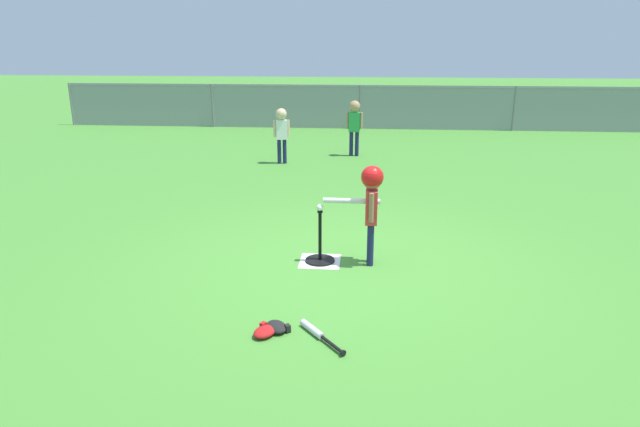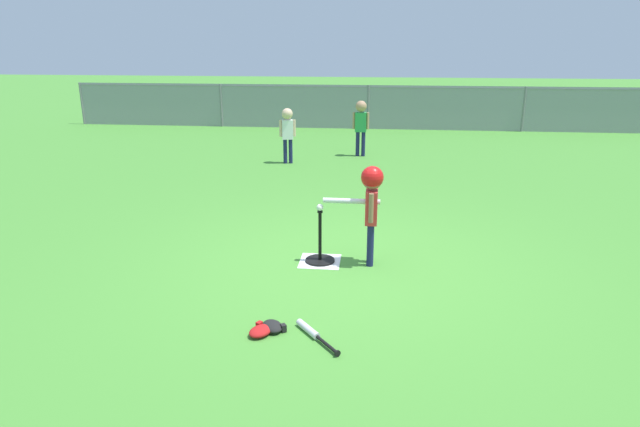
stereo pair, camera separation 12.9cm
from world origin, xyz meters
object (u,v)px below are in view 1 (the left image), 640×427
spare_bat_silver (316,332)px  glove_by_plate (265,331)px  batter_child (371,195)px  glove_near_bats (277,327)px  baseball_on_tee (320,207)px  batting_tee (320,254)px  fielder_deep_left (354,121)px  fielder_near_right (281,128)px

spare_bat_silver → glove_by_plate: 0.42m
batter_child → spare_bat_silver: size_ratio=2.17×
glove_near_bats → baseball_on_tee: bearing=81.5°
batting_tee → glove_near_bats: (-0.23, -1.53, -0.05)m
baseball_on_tee → batter_child: batter_child is taller
fielder_deep_left → glove_near_bats: size_ratio=4.16×
batter_child → fielder_near_right: size_ratio=1.02×
fielder_near_right → glove_by_plate: fielder_near_right is taller
spare_bat_silver → glove_near_bats: size_ratio=1.83×
fielder_near_right → glove_near_bats: fielder_near_right is taller
baseball_on_tee → fielder_deep_left: fielder_deep_left is taller
glove_near_bats → fielder_near_right: bearing=98.2°
fielder_deep_left → glove_near_bats: bearing=-93.5°
spare_bat_silver → fielder_near_right: bearing=101.0°
batting_tee → fielder_deep_left: 5.77m
fielder_near_right → glove_by_plate: 6.58m
batting_tee → glove_near_bats: bearing=-98.5°
glove_near_bats → spare_bat_silver: bearing=-9.3°
batting_tee → baseball_on_tee: (0.00, 0.00, 0.53)m
spare_bat_silver → glove_near_bats: (-0.34, 0.06, 0.01)m
batter_child → fielder_near_right: bearing=109.1°
glove_near_bats → batter_child: bearing=63.4°
spare_bat_silver → glove_by_plate: size_ratio=1.84×
batter_child → glove_by_plate: bearing=-117.9°
baseball_on_tee → glove_by_plate: size_ratio=0.27×
batting_tee → glove_near_bats: 1.55m
batting_tee → spare_bat_silver: 1.59m
baseball_on_tee → spare_bat_silver: 1.69m
fielder_near_right → glove_by_plate: (0.84, -6.50, -0.65)m
spare_bat_silver → glove_near_bats: glove_near_bats is taller
glove_by_plate → glove_near_bats: size_ratio=1.00×
batting_tee → spare_bat_silver: bearing=-86.2°
fielder_near_right → glove_near_bats: (0.93, -6.41, -0.65)m
fielder_deep_left → glove_near_bats: 7.31m
batter_child → fielder_near_right: batter_child is taller
batting_tee → fielder_deep_left: bearing=87.9°
batting_tee → batter_child: (0.53, -0.01, 0.68)m
batting_tee → fielder_deep_left: size_ratio=0.51×
spare_bat_silver → glove_near_bats: bearing=170.7°
fielder_near_right → fielder_deep_left: fielder_deep_left is taller
fielder_deep_left → spare_bat_silver: fielder_deep_left is taller
batter_child → glove_by_plate: batter_child is taller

